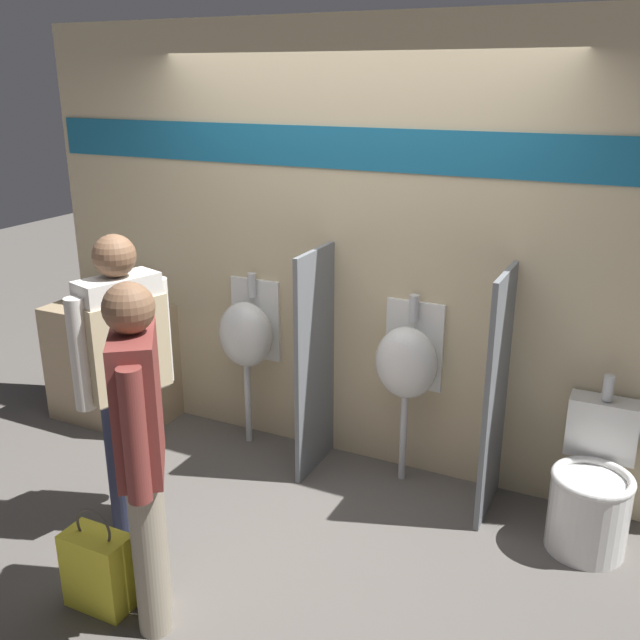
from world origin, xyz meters
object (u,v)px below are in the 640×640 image
Objects in this scene: urinal_near_counter at (247,334)px; urinal_far at (407,362)px; shopping_bag at (99,569)px; cell_phone at (125,315)px; sink_basin at (116,298)px; person_with_lanyard at (141,446)px; person_in_vest at (125,365)px; toilet at (591,493)px.

urinal_far is at bearing 0.00° from urinal_near_counter.
cell_phone is at bearing 124.95° from shopping_bag.
sink_basin is 2.16m from shopping_bag.
cell_phone is 1.94m from urinal_far.
urinal_far is 1.76m from person_with_lanyard.
person_with_lanyard reaches higher than urinal_near_counter.
person_in_vest reaches higher than urinal_far.
cell_phone is at bearing 58.22° from person_in_vest.
urinal_far is at bearing -29.58° from person_in_vest.
urinal_near_counter is (0.82, 0.22, -0.07)m from cell_phone.
person_with_lanyard is at bearing -139.68° from toilet.
sink_basin is 2.18m from person_with_lanyard.
urinal_far is 0.72× the size of person_with_lanyard.
cell_phone is at bearing -173.47° from urinal_far.
sink_basin is 0.23× the size of person_with_lanyard.
person_in_vest is at bearing 114.38° from shopping_bag.
urinal_near_counter is at bearing 97.12° from shopping_bag.
sink_basin reaches higher than toilet.
urinal_near_counter is 2.27m from toilet.
urinal_far reaches higher than toilet.
person_with_lanyard reaches higher than urinal_far.
person_in_vest is at bearing -93.20° from urinal_near_counter.
person_with_lanyard reaches higher than cell_phone.
cell_phone is 0.09× the size of person_in_vest.
toilet is at bearing 0.58° from cell_phone.
shopping_bag is (0.27, -0.60, -0.75)m from person_in_vest.
urinal_near_counter reaches higher than sink_basin.
shopping_bag is at bearing 63.19° from person_with_lanyard.
urinal_near_counter is at bearing 180.00° from urinal_far.
person_in_vest is (0.76, -0.87, 0.11)m from cell_phone.
sink_basin is 1.40m from person_in_vest.
person_with_lanyard is (0.55, -0.55, -0.06)m from person_in_vest.
toilet is 0.55× the size of person_with_lanyard.
person_in_vest reaches higher than cell_phone.
person_with_lanyard reaches higher than sink_basin.
toilet reaches higher than cell_phone.
cell_phone is 0.12× the size of urinal_near_counter.
toilet is (3.23, -0.12, -0.60)m from sink_basin.
toilet reaches higher than shopping_bag.
toilet is 2.33m from person_with_lanyard.
sink_basin is 2.13m from urinal_far.
sink_basin is at bearing 7.15° from person_with_lanyard.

